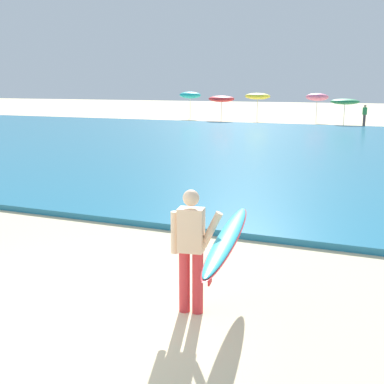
{
  "coord_description": "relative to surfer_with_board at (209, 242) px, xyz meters",
  "views": [
    {
      "loc": [
        3.93,
        -4.78,
        3.08
      ],
      "look_at": [
        0.59,
        3.47,
        1.1
      ],
      "focal_mm": 45.48,
      "sensor_mm": 36.0,
      "label": 1
    }
  ],
  "objects": [
    {
      "name": "surfer_with_board",
      "position": [
        0.0,
        0.0,
        0.0
      ],
      "size": [
        1.13,
        3.02,
        1.73
      ],
      "color": "red",
      "rests_on": "ground"
    },
    {
      "name": "beach_umbrella_3",
      "position": [
        -3.52,
        34.97,
        1.01
      ],
      "size": [
        1.8,
        1.84,
        2.43
      ],
      "color": "beige",
      "rests_on": "ground"
    },
    {
      "name": "beach_umbrella_2",
      "position": [
        -8.41,
        34.82,
        1.04
      ],
      "size": [
        2.13,
        2.15,
        2.38
      ],
      "color": "beige",
      "rests_on": "ground"
    },
    {
      "name": "beach_umbrella_4",
      "position": [
        -1.2,
        33.22,
        0.74
      ],
      "size": [
        2.14,
        2.16,
        2.03
      ],
      "color": "beige",
      "rests_on": "ground"
    },
    {
      "name": "sea",
      "position": [
        -1.83,
        17.32,
        -0.96
      ],
      "size": [
        120.0,
        28.0,
        0.14
      ],
      "primitive_type": "cube",
      "color": "teal",
      "rests_on": "ground"
    },
    {
      "name": "ground_plane",
      "position": [
        -1.83,
        -1.0,
        -1.03
      ],
      "size": [
        160.0,
        160.0,
        0.0
      ],
      "primitive_type": "plane",
      "color": "beige"
    },
    {
      "name": "beachgoer_near_row_left",
      "position": [
        0.28,
        33.04,
        -0.19
      ],
      "size": [
        0.32,
        0.2,
        1.58
      ],
      "color": "#383842",
      "rests_on": "ground"
    },
    {
      "name": "beach_umbrella_0",
      "position": [
        -14.74,
        35.3,
        1.06
      ],
      "size": [
        1.91,
        1.94,
        2.44
      ],
      "color": "beige",
      "rests_on": "ground"
    },
    {
      "name": "beach_umbrella_1",
      "position": [
        -11.09,
        33.27,
        0.83
      ],
      "size": [
        2.15,
        2.16,
        2.15
      ],
      "color": "beige",
      "rests_on": "ground"
    }
  ]
}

